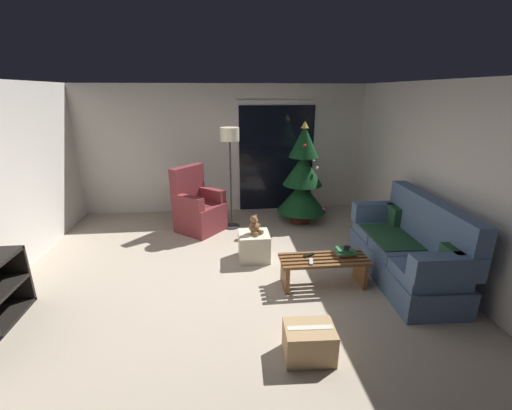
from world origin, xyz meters
The scene contains 17 objects.
ground_plane centered at (0.00, 0.00, 0.00)m, with size 7.00×7.00×0.00m, color #B2A38E.
wall_back centered at (0.00, 3.06, 1.25)m, with size 5.72×0.12×2.50m, color silver.
wall_right centered at (2.86, 0.00, 1.25)m, with size 0.12×6.00×2.50m, color silver.
patio_door_frame centered at (1.05, 2.99, 1.10)m, with size 1.60×0.02×2.20m, color silver.
patio_door_glass centered at (1.05, 2.97, 1.05)m, with size 1.50×0.02×2.10m, color black.
couch centered at (2.32, 0.00, 0.40)m, with size 0.86×1.97×1.08m.
coffee_table centered at (1.17, -0.07, 0.25)m, with size 1.10×0.40×0.38m.
remote_black centered at (1.00, 0.01, 0.39)m, with size 0.04×0.16×0.02m, color black.
remote_silver centered at (0.98, -0.16, 0.39)m, with size 0.04×0.16×0.02m, color #ADADB2.
book_stack centered at (1.45, -0.02, 0.43)m, with size 0.26×0.21×0.10m.
cell_phone centered at (1.47, -0.03, 0.48)m, with size 0.07×0.14×0.01m, color black.
christmas_tree centered at (1.41, 2.15, 0.83)m, with size 0.91×0.91×1.87m.
armchair centered at (-0.50, 1.95, 0.40)m, with size 0.97×0.96×1.13m.
floor_lamp centered at (0.09, 2.02, 1.51)m, with size 0.32×0.32×1.78m.
ottoman centered at (0.37, 0.74, 0.20)m, with size 0.44×0.44×0.40m, color beige.
teddy_bear_chestnut centered at (0.38, 0.74, 0.52)m, with size 0.21×0.21×0.29m.
cardboard_box_taped_mid_floor centered at (0.69, -1.26, 0.16)m, with size 0.47×0.36×0.32m.
Camera 1 is at (-0.07, -3.76, 2.35)m, focal length 23.83 mm.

